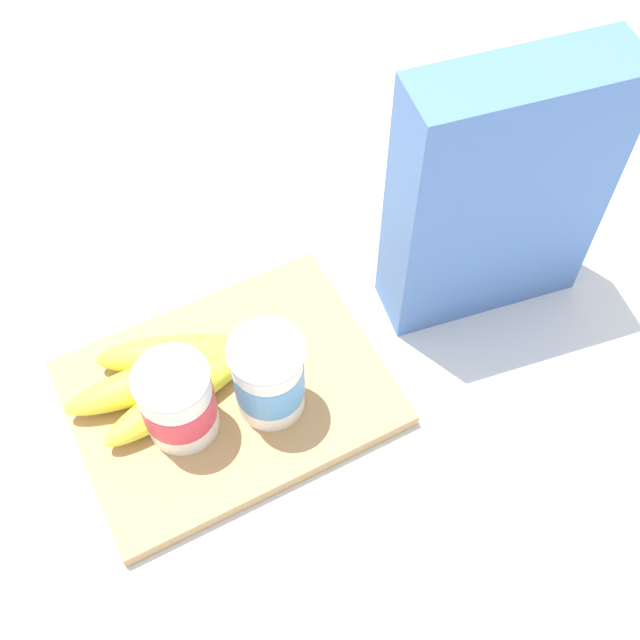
% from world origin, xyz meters
% --- Properties ---
extents(ground_plane, '(2.40, 2.40, 0.00)m').
position_xyz_m(ground_plane, '(0.00, 0.00, 0.00)').
color(ground_plane, silver).
extents(cutting_board, '(0.30, 0.22, 0.02)m').
position_xyz_m(cutting_board, '(0.00, 0.00, 0.01)').
color(cutting_board, tan).
rests_on(cutting_board, ground_plane).
extents(cereal_box, '(0.21, 0.10, 0.29)m').
position_xyz_m(cereal_box, '(-0.29, 0.00, 0.14)').
color(cereal_box, '#4770B7').
rests_on(cereal_box, ground_plane).
extents(yogurt_cup_front, '(0.07, 0.07, 0.10)m').
position_xyz_m(yogurt_cup_front, '(-0.03, 0.03, 0.06)').
color(yogurt_cup_front, white).
rests_on(yogurt_cup_front, cutting_board).
extents(yogurt_cup_back, '(0.07, 0.07, 0.09)m').
position_xyz_m(yogurt_cup_back, '(0.05, 0.02, 0.06)').
color(yogurt_cup_back, white).
rests_on(yogurt_cup_back, cutting_board).
extents(banana_bunch, '(0.19, 0.12, 0.04)m').
position_xyz_m(banana_bunch, '(0.04, -0.03, 0.03)').
color(banana_bunch, yellow).
rests_on(banana_bunch, cutting_board).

